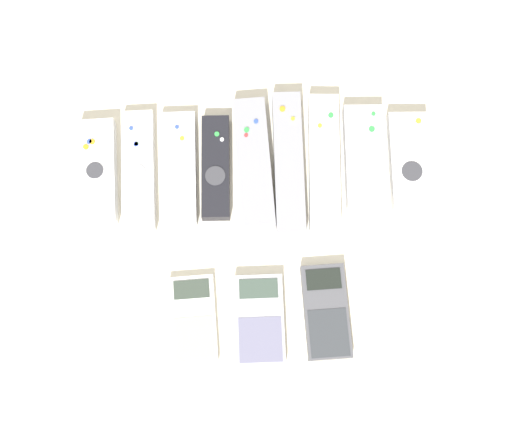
% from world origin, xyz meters
% --- Properties ---
extents(ground_plane, '(3.00, 3.00, 0.00)m').
position_xyz_m(ground_plane, '(0.00, 0.00, 0.00)').
color(ground_plane, beige).
extents(remote_0, '(0.06, 0.16, 0.03)m').
position_xyz_m(remote_0, '(-0.23, 0.13, 0.01)').
color(remote_0, white).
rests_on(remote_0, ground_plane).
extents(remote_1, '(0.05, 0.19, 0.02)m').
position_xyz_m(remote_1, '(-0.17, 0.13, 0.01)').
color(remote_1, white).
rests_on(remote_1, ground_plane).
extents(remote_2, '(0.05, 0.18, 0.02)m').
position_xyz_m(remote_2, '(-0.11, 0.14, 0.01)').
color(remote_2, silver).
rests_on(remote_2, ground_plane).
extents(remote_3, '(0.04, 0.16, 0.02)m').
position_xyz_m(remote_3, '(-0.06, 0.13, 0.01)').
color(remote_3, black).
rests_on(remote_3, ground_plane).
extents(remote_4, '(0.06, 0.20, 0.03)m').
position_xyz_m(remote_4, '(-0.00, 0.14, 0.01)').
color(remote_4, gray).
rests_on(remote_4, ground_plane).
extents(remote_5, '(0.05, 0.22, 0.03)m').
position_xyz_m(remote_5, '(0.05, 0.14, 0.01)').
color(remote_5, gray).
rests_on(remote_5, ground_plane).
extents(remote_6, '(0.05, 0.21, 0.03)m').
position_xyz_m(remote_6, '(0.11, 0.14, 0.01)').
color(remote_6, white).
rests_on(remote_6, ground_plane).
extents(remote_7, '(0.06, 0.16, 0.03)m').
position_xyz_m(remote_7, '(0.17, 0.14, 0.01)').
color(remote_7, silver).
rests_on(remote_7, ground_plane).
extents(remote_8, '(0.06, 0.15, 0.03)m').
position_xyz_m(remote_8, '(0.23, 0.13, 0.01)').
color(remote_8, white).
rests_on(remote_8, ground_plane).
extents(calculator_0, '(0.07, 0.13, 0.01)m').
position_xyz_m(calculator_0, '(-0.09, -0.09, 0.01)').
color(calculator_0, silver).
rests_on(calculator_0, ground_plane).
extents(calculator_1, '(0.07, 0.13, 0.02)m').
position_xyz_m(calculator_1, '(0.00, -0.10, 0.01)').
color(calculator_1, '#B2B2B7').
rests_on(calculator_1, ground_plane).
extents(calculator_2, '(0.07, 0.14, 0.02)m').
position_xyz_m(calculator_2, '(0.09, -0.09, 0.01)').
color(calculator_2, '#4C4C51').
rests_on(calculator_2, ground_plane).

